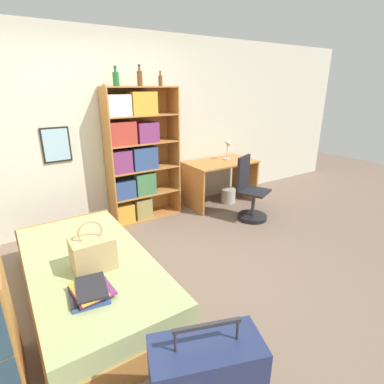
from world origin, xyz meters
TOP-DOWN VIEW (x-y plane):
  - ground_plane at (0.00, 0.00)m, footprint 14.00×14.00m
  - wall_back at (-0.00, 1.66)m, footprint 10.00×0.09m
  - bed at (-0.65, 0.02)m, footprint 1.04×2.09m
  - handbag at (-0.64, -0.16)m, footprint 0.34×0.26m
  - book_stack_on_bed at (-0.76, -0.51)m, footprint 0.32×0.38m
  - bookcase at (0.45, 1.43)m, footprint 1.02×0.35m
  - bottle_green at (0.27, 1.47)m, footprint 0.08×0.08m
  - bottle_brown at (0.57, 1.39)m, footprint 0.07×0.07m
  - bottle_clear at (0.88, 1.42)m, footprint 0.06×0.06m
  - desk at (1.87, 1.27)m, footprint 1.14×0.67m
  - desk_lamp at (2.07, 1.33)m, footprint 0.18×0.13m
  - desk_chair at (1.84, 0.52)m, footprint 0.52×0.52m
  - waste_bin at (2.00, 1.21)m, footprint 0.24×0.24m

SIDE VIEW (x-z plane):
  - ground_plane at x=0.00m, z-range 0.00..0.00m
  - waste_bin at x=2.00m, z-range 0.00..0.24m
  - bed at x=-0.65m, z-range 0.00..0.41m
  - desk_chair at x=1.84m, z-range -0.16..0.78m
  - book_stack_on_bed at x=-0.76m, z-range 0.41..0.48m
  - desk at x=1.87m, z-range 0.14..0.86m
  - handbag at x=-0.64m, z-range 0.34..0.78m
  - bookcase at x=0.45m, z-range 0.02..1.90m
  - desk_lamp at x=2.07m, z-range 0.77..1.14m
  - wall_back at x=0.00m, z-range 0.00..2.60m
  - bottle_clear at x=0.88m, z-range 1.86..2.06m
  - bottle_green at x=0.27m, z-range 1.86..2.10m
  - bottle_brown at x=0.57m, z-range 1.85..2.12m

